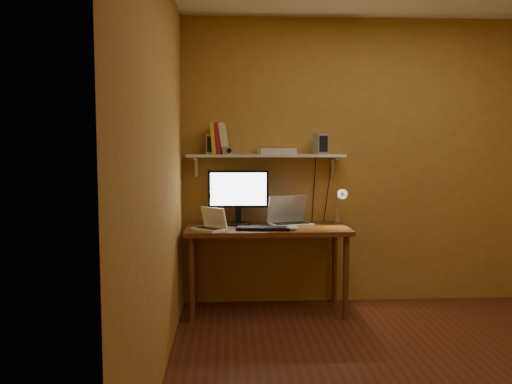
{
  "coord_description": "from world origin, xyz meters",
  "views": [
    {
      "loc": [
        -1.29,
        -3.33,
        1.48
      ],
      "look_at": [
        -1.05,
        1.18,
        1.06
      ],
      "focal_mm": 38.0,
      "sensor_mm": 36.0,
      "label": 1
    }
  ],
  "objects": [
    {
      "name": "wall_shelf",
      "position": [
        -0.95,
        1.47,
        1.36
      ],
      "size": [
        1.4,
        0.25,
        0.21
      ],
      "color": "silver",
      "rests_on": "room"
    },
    {
      "name": "netbook",
      "position": [
        -1.43,
        1.14,
        0.8
      ],
      "size": [
        0.31,
        0.3,
        0.19
      ],
      "rotation": [
        0.0,
        0.0,
        -0.72
      ],
      "color": "white",
      "rests_on": "desk"
    },
    {
      "name": "mouse",
      "position": [
        -0.76,
        1.09,
        0.77
      ],
      "size": [
        0.12,
        0.09,
        0.04
      ],
      "primitive_type": "ellipsoid",
      "rotation": [
        0.0,
        0.0,
        0.26
      ],
      "color": "white",
      "rests_on": "desk"
    },
    {
      "name": "shelf_camera",
      "position": [
        -1.28,
        1.4,
        1.41
      ],
      "size": [
        0.11,
        0.07,
        0.07
      ],
      "color": "silver",
      "rests_on": "wall_shelf"
    },
    {
      "name": "monitor",
      "position": [
        -1.2,
        1.43,
        1.02
      ],
      "size": [
        0.54,
        0.23,
        0.48
      ],
      "rotation": [
        0.0,
        0.0,
        -0.03
      ],
      "color": "black",
      "rests_on": "desk"
    },
    {
      "name": "desk_lamp",
      "position": [
        -0.29,
        1.41,
        0.96
      ],
      "size": [
        0.09,
        0.23,
        0.38
      ],
      "color": "silver",
      "rests_on": "desk"
    },
    {
      "name": "desk",
      "position": [
        -0.95,
        1.28,
        0.66
      ],
      "size": [
        1.4,
        0.6,
        0.75
      ],
      "color": "brown",
      "rests_on": "ground"
    },
    {
      "name": "keyboard",
      "position": [
        -0.99,
        1.13,
        0.76
      ],
      "size": [
        0.46,
        0.2,
        0.02
      ],
      "primitive_type": "cube",
      "rotation": [
        0.0,
        0.0,
        -0.11
      ],
      "color": "black",
      "rests_on": "desk"
    },
    {
      "name": "router",
      "position": [
        -0.85,
        1.47,
        1.4
      ],
      "size": [
        0.34,
        0.25,
        0.05
      ],
      "primitive_type": "cube",
      "rotation": [
        0.0,
        0.0,
        0.11
      ],
      "color": "white",
      "rests_on": "wall_shelf"
    },
    {
      "name": "laptop",
      "position": [
        -0.75,
        1.4,
        0.82
      ],
      "size": [
        0.42,
        0.35,
        0.26
      ],
      "rotation": [
        0.0,
        0.0,
        0.29
      ],
      "color": "#929599",
      "rests_on": "desk"
    },
    {
      "name": "room",
      "position": [
        0.0,
        0.0,
        1.3
      ],
      "size": [
        3.44,
        3.24,
        2.64
      ],
      "color": "#5A2517",
      "rests_on": "ground"
    },
    {
      "name": "speaker_right",
      "position": [
        -0.46,
        1.46,
        1.47
      ],
      "size": [
        0.13,
        0.13,
        0.18
      ],
      "primitive_type": "cube",
      "rotation": [
        0.0,
        0.0,
        0.34
      ],
      "color": "#929599",
      "rests_on": "wall_shelf"
    },
    {
      "name": "books",
      "position": [
        -1.36,
        1.48,
        1.51
      ],
      "size": [
        0.17,
        0.2,
        0.28
      ],
      "color": "gold",
      "rests_on": "wall_shelf"
    },
    {
      "name": "speaker_left",
      "position": [
        -1.42,
        1.47,
        1.46
      ],
      "size": [
        0.11,
        0.11,
        0.18
      ],
      "primitive_type": "cube",
      "rotation": [
        0.0,
        0.0,
        -0.11
      ],
      "color": "#929599",
      "rests_on": "wall_shelf"
    }
  ]
}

